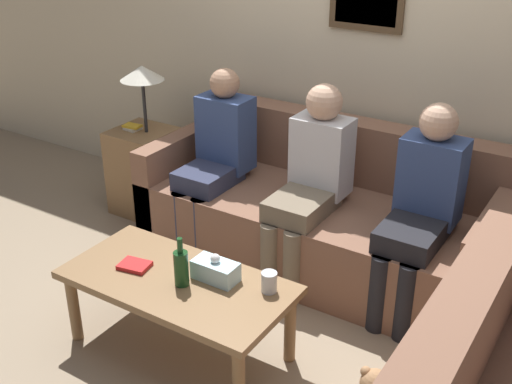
% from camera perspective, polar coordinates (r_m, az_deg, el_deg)
% --- Properties ---
extents(ground_plane, '(16.00, 16.00, 0.00)m').
position_cam_1_polar(ground_plane, '(3.85, 1.93, -9.52)').
color(ground_plane, gray).
extents(wall_back, '(9.00, 0.08, 2.60)m').
position_cam_1_polar(wall_back, '(4.18, 9.76, 12.74)').
color(wall_back, beige).
rests_on(wall_back, ground_plane).
extents(couch_main, '(2.25, 0.94, 0.87)m').
position_cam_1_polar(couch_main, '(4.10, 5.93, -2.23)').
color(couch_main, brown).
rests_on(couch_main, ground_plane).
extents(coffee_table, '(1.17, 0.59, 0.44)m').
position_cam_1_polar(coffee_table, '(3.29, -6.99, -8.50)').
color(coffee_table, olive).
rests_on(coffee_table, ground_plane).
extents(side_table_with_lamp, '(0.41, 0.41, 1.11)m').
position_cam_1_polar(side_table_with_lamp, '(4.75, -9.91, 2.53)').
color(side_table_with_lamp, olive).
rests_on(side_table_with_lamp, ground_plane).
extents(wine_bottle, '(0.07, 0.07, 0.26)m').
position_cam_1_polar(wine_bottle, '(3.16, -6.67, -6.66)').
color(wine_bottle, '#19421E').
rests_on(wine_bottle, coffee_table).
extents(drinking_glass, '(0.08, 0.08, 0.10)m').
position_cam_1_polar(drinking_glass, '(3.12, 1.18, -8.00)').
color(drinking_glass, silver).
rests_on(drinking_glass, coffee_table).
extents(book_stack, '(0.17, 0.14, 0.02)m').
position_cam_1_polar(book_stack, '(3.38, -10.74, -6.43)').
color(book_stack, red).
rests_on(book_stack, coffee_table).
extents(tissue_box, '(0.23, 0.12, 0.15)m').
position_cam_1_polar(tissue_box, '(3.21, -3.62, -6.95)').
color(tissue_box, silver).
rests_on(tissue_box, coffee_table).
extents(person_left, '(0.34, 0.57, 1.18)m').
position_cam_1_polar(person_left, '(4.15, -3.56, 3.44)').
color(person_left, '#2D334C').
rests_on(person_left, ground_plane).
extents(person_middle, '(0.34, 0.63, 1.19)m').
position_cam_1_polar(person_middle, '(3.80, 4.87, 1.36)').
color(person_middle, '#756651').
rests_on(person_middle, ground_plane).
extents(person_right, '(0.34, 0.61, 1.19)m').
position_cam_1_polar(person_right, '(3.59, 14.50, -1.06)').
color(person_right, black).
rests_on(person_right, ground_plane).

